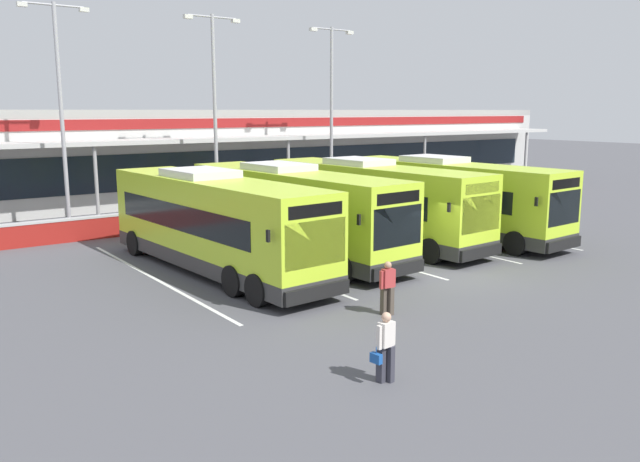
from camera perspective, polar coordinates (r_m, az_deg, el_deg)
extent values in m
plane|color=#4C4C51|center=(23.79, 10.42, -4.05)|extent=(200.00, 200.00, 0.00)
cube|color=#B7B7B2|center=(46.05, -14.68, 6.30)|extent=(70.00, 10.00, 5.50)
cube|color=#19232D|center=(41.47, -12.09, 5.35)|extent=(66.00, 0.08, 2.20)
cube|color=maroon|center=(41.30, -12.24, 9.28)|extent=(68.00, 0.08, 0.60)
cube|color=beige|center=(40.00, -11.32, 7.92)|extent=(67.00, 3.00, 0.24)
cube|color=gray|center=(45.94, -14.86, 10.03)|extent=(70.00, 10.00, 0.50)
cylinder|color=#999999|center=(36.83, -19.20, 4.04)|extent=(0.20, 0.20, 4.20)
cylinder|color=#999999|center=(42.10, -2.81, 5.37)|extent=(0.20, 0.20, 4.20)
cylinder|color=#999999|center=(49.96, 9.23, 6.08)|extent=(0.20, 0.20, 4.20)
cylinder|color=#999999|center=(59.39, 17.75, 6.42)|extent=(0.20, 0.20, 4.20)
cube|color=maroon|center=(35.03, -6.96, 1.60)|extent=(60.00, 0.36, 1.00)
cube|color=#B2B2B2|center=(34.95, -6.98, 2.49)|extent=(60.00, 0.40, 0.10)
cube|color=#B7DB2D|center=(24.10, -9.31, 0.82)|extent=(3.17, 12.12, 3.19)
cube|color=#333333|center=(24.36, -9.21, -2.23)|extent=(3.20, 12.14, 0.56)
cube|color=black|center=(24.41, -9.79, 1.50)|extent=(3.08, 9.72, 0.96)
cube|color=black|center=(19.22, -0.44, -1.10)|extent=(2.31, 0.22, 1.40)
cube|color=black|center=(19.03, -0.43, 1.84)|extent=(2.05, 0.19, 0.40)
cube|color=silver|center=(24.74, -10.59, 5.08)|extent=(2.19, 2.90, 0.28)
cube|color=black|center=(19.50, -0.23, -5.47)|extent=(2.46, 0.29, 0.44)
cube|color=black|center=(20.33, 2.15, 0.55)|extent=(0.09, 0.12, 0.36)
cube|color=black|center=(18.58, -4.62, -0.45)|extent=(0.09, 0.12, 0.36)
cylinder|color=black|center=(28.89, -11.72, -0.44)|extent=(0.37, 1.06, 1.04)
cylinder|color=black|center=(27.90, -16.07, -1.02)|extent=(0.37, 1.06, 1.04)
cylinder|color=black|center=(22.40, -2.44, -3.43)|extent=(0.37, 1.06, 1.04)
cylinder|color=black|center=(21.11, -7.67, -4.40)|extent=(0.37, 1.06, 1.04)
cylinder|color=black|center=(21.32, -0.19, -4.14)|extent=(0.37, 1.06, 1.04)
cylinder|color=black|center=(19.97, -5.56, -5.23)|extent=(0.37, 1.06, 1.04)
cube|color=#B7DB2D|center=(26.58, -2.41, 1.86)|extent=(3.17, 12.12, 3.19)
cube|color=#333333|center=(26.81, -2.38, -0.92)|extent=(3.20, 12.14, 0.56)
cube|color=black|center=(26.86, -2.92, 2.47)|extent=(3.08, 9.72, 0.96)
cube|color=black|center=(22.13, 6.84, 0.39)|extent=(2.31, 0.22, 1.40)
cube|color=black|center=(21.97, 6.91, 2.95)|extent=(2.05, 0.19, 0.40)
cube|color=silver|center=(27.18, -3.70, 5.72)|extent=(2.19, 2.90, 0.28)
cube|color=black|center=(22.37, 6.96, -3.44)|extent=(2.46, 0.29, 0.44)
cube|color=black|center=(23.36, 8.73, 1.75)|extent=(0.09, 0.12, 0.36)
cube|color=black|center=(21.32, 3.46, 1.01)|extent=(0.09, 0.12, 0.36)
cylinder|color=black|center=(31.20, -5.68, 0.55)|extent=(0.37, 1.06, 1.04)
cylinder|color=black|center=(29.98, -9.49, 0.04)|extent=(0.37, 1.06, 1.04)
cylinder|color=black|center=(25.18, 4.17, -1.87)|extent=(0.37, 1.06, 1.04)
cylinder|color=black|center=(23.64, -0.06, -2.66)|extent=(0.37, 1.06, 1.04)
cylinder|color=black|center=(24.20, 6.44, -2.42)|extent=(0.37, 1.06, 1.04)
cylinder|color=black|center=(22.60, 2.17, -3.30)|extent=(0.37, 1.06, 1.04)
cube|color=#B7DB2D|center=(29.39, 4.73, 2.68)|extent=(3.17, 12.12, 3.19)
cube|color=#333333|center=(29.60, 4.69, 0.16)|extent=(3.20, 12.14, 0.56)
cube|color=black|center=(29.64, 4.20, 3.23)|extent=(3.08, 9.72, 0.96)
cube|color=black|center=(25.46, 14.03, 1.49)|extent=(2.31, 0.22, 1.40)
cube|color=black|center=(25.32, 14.15, 3.72)|extent=(2.05, 0.19, 0.40)
cube|color=silver|center=(29.93, 3.45, 6.18)|extent=(2.19, 2.90, 0.28)
cube|color=black|center=(25.67, 14.07, -1.85)|extent=(2.46, 0.29, 0.44)
cube|color=black|center=(26.78, 15.34, 2.62)|extent=(0.09, 0.12, 0.36)
cube|color=black|center=(24.49, 11.35, 2.07)|extent=(0.09, 0.12, 0.36)
cylinder|color=black|center=(33.78, 0.76, 1.37)|extent=(0.37, 1.06, 1.04)
cylinder|color=black|center=(32.32, -2.50, 0.94)|extent=(0.37, 1.06, 1.04)
cylinder|color=black|center=(28.33, 10.91, -0.63)|extent=(0.37, 1.06, 1.04)
cylinder|color=black|center=(26.57, 7.59, -1.27)|extent=(0.37, 1.06, 1.04)
cylinder|color=black|center=(27.47, 13.14, -1.07)|extent=(0.37, 1.06, 1.04)
cylinder|color=black|center=(25.65, 9.86, -1.76)|extent=(0.37, 1.06, 1.04)
cube|color=#B7DB2D|center=(31.41, 11.37, 3.02)|extent=(3.17, 12.12, 3.19)
cube|color=#333333|center=(31.60, 11.28, 0.65)|extent=(3.20, 12.14, 0.56)
cube|color=black|center=(31.63, 10.83, 3.53)|extent=(3.08, 9.72, 0.96)
cube|color=black|center=(28.02, 20.78, 1.92)|extent=(2.31, 0.22, 1.40)
cube|color=black|center=(27.89, 20.93, 3.95)|extent=(2.05, 0.19, 0.40)
cube|color=silver|center=(31.87, 10.10, 6.30)|extent=(2.19, 2.90, 0.28)
cube|color=black|center=(28.21, 20.77, -1.12)|extent=(2.46, 0.29, 0.44)
cube|color=black|center=(29.40, 21.67, 2.93)|extent=(0.09, 0.12, 0.36)
cube|color=black|center=(26.91, 18.62, 2.48)|extent=(0.09, 0.12, 0.36)
cylinder|color=black|center=(35.52, 6.81, 1.76)|extent=(0.37, 1.06, 1.04)
cylinder|color=black|center=(33.87, 3.99, 1.37)|extent=(0.37, 1.06, 1.04)
cylinder|color=black|center=(30.69, 17.30, -0.06)|extent=(0.37, 1.06, 1.04)
cylinder|color=black|center=(28.76, 14.65, -0.61)|extent=(0.37, 1.06, 1.04)
cylinder|color=black|center=(29.96, 19.52, -0.44)|extent=(0.37, 1.06, 1.04)
cylinder|color=black|center=(27.97, 16.95, -1.04)|extent=(0.37, 1.06, 1.04)
cube|color=silver|center=(24.07, -14.55, -4.04)|extent=(0.14, 13.00, 0.01)
cube|color=silver|center=(25.84, -5.86, -2.75)|extent=(0.14, 13.00, 0.01)
cube|color=silver|center=(28.12, 1.55, -1.59)|extent=(0.14, 13.00, 0.01)
cube|color=silver|center=(30.81, 7.75, -0.60)|extent=(0.14, 13.00, 0.01)
cube|color=silver|center=(33.81, 12.90, 0.23)|extent=(0.14, 13.00, 0.01)
cube|color=#33333D|center=(14.63, 5.42, -11.67)|extent=(0.16, 0.20, 0.84)
cube|color=#33333D|center=(14.67, 6.20, -11.62)|extent=(0.16, 0.20, 0.84)
cube|color=silver|center=(14.40, 5.87, -9.07)|extent=(0.36, 0.26, 0.56)
cube|color=silver|center=(14.25, 5.27, -9.39)|extent=(0.10, 0.11, 0.54)
cube|color=silver|center=(14.57, 6.44, -8.96)|extent=(0.10, 0.11, 0.54)
sphere|color=tan|center=(14.27, 5.90, -7.59)|extent=(0.22, 0.22, 0.22)
cube|color=#194C9E|center=(14.38, 4.99, -11.16)|extent=(0.15, 0.29, 0.22)
cylinder|color=#194C9E|center=(14.32, 5.00, -10.50)|extent=(0.02, 0.02, 0.16)
cube|color=#4C4238|center=(19.21, 5.67, -6.18)|extent=(0.15, 0.19, 0.84)
cube|color=#4C4238|center=(19.21, 6.27, -6.19)|extent=(0.15, 0.19, 0.84)
cube|color=#B23838|center=(19.02, 6.01, -4.16)|extent=(0.35, 0.24, 0.56)
cube|color=#B23838|center=(18.90, 5.48, -4.34)|extent=(0.10, 0.11, 0.54)
cube|color=#B23838|center=(19.16, 6.53, -4.15)|extent=(0.10, 0.11, 0.54)
sphere|color=tan|center=(18.93, 6.03, -3.02)|extent=(0.22, 0.22, 0.22)
cylinder|color=#9E9EA3|center=(34.15, -21.90, 9.12)|extent=(0.20, 0.20, 11.00)
cylinder|color=#9E9EA3|center=(34.49, -22.54, 18.02)|extent=(2.80, 0.10, 0.10)
cube|color=silver|center=(34.16, -24.92, 17.76)|extent=(0.44, 0.28, 0.20)
cube|color=silver|center=(34.85, -20.19, 17.92)|extent=(0.44, 0.28, 0.20)
cylinder|color=#9E9EA3|center=(36.16, -9.27, 9.78)|extent=(0.20, 0.20, 11.00)
cylinder|color=#9E9EA3|center=(36.49, -9.54, 18.20)|extent=(2.80, 0.10, 0.10)
cube|color=silver|center=(35.87, -11.63, 18.11)|extent=(0.44, 0.28, 0.20)
cube|color=silver|center=(37.12, -7.50, 17.97)|extent=(0.44, 0.28, 0.20)
cylinder|color=#9E9EA3|center=(41.06, 1.02, 10.00)|extent=(0.20, 0.20, 11.00)
cylinder|color=#9E9EA3|center=(41.35, 1.05, 17.43)|extent=(2.80, 0.10, 0.10)
cube|color=silver|center=(40.51, -0.61, 17.43)|extent=(0.44, 0.28, 0.20)
cube|color=silver|center=(42.19, 2.64, 17.15)|extent=(0.44, 0.28, 0.20)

